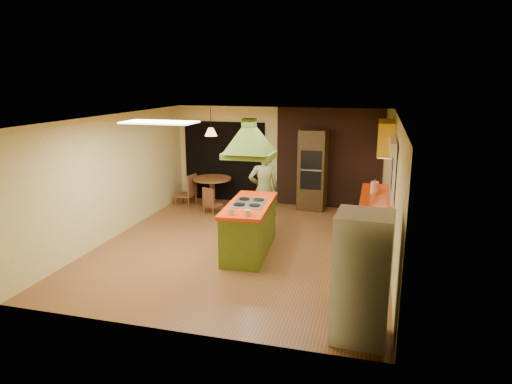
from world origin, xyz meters
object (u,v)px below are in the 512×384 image
(canister_large, at_px, (375,187))
(dining_table, at_px, (212,186))
(wall_oven, at_px, (313,170))
(man, at_px, (264,190))
(kitchen_island, at_px, (249,228))
(refrigerator, at_px, (362,277))

(canister_large, bearing_deg, dining_table, 161.27)
(wall_oven, bearing_deg, man, -107.46)
(canister_large, bearing_deg, kitchen_island, -145.28)
(man, height_order, canister_large, man)
(wall_oven, xyz_separation_m, canister_large, (1.51, -1.72, 0.04))
(man, bearing_deg, kitchen_island, 67.23)
(dining_table, bearing_deg, kitchen_island, -57.99)
(kitchen_island, height_order, wall_oven, wall_oven)
(man, bearing_deg, refrigerator, 95.01)
(man, xyz_separation_m, dining_table, (-1.76, 1.60, -0.38))
(refrigerator, xyz_separation_m, wall_oven, (-1.42, 5.73, 0.18))
(kitchen_island, xyz_separation_m, man, (-0.05, 1.30, 0.41))
(kitchen_island, xyz_separation_m, refrigerator, (2.13, -2.48, 0.34))
(kitchen_island, height_order, canister_large, canister_large)
(kitchen_island, height_order, dining_table, kitchen_island)
(kitchen_island, xyz_separation_m, dining_table, (-1.81, 2.90, 0.03))
(kitchen_island, xyz_separation_m, canister_large, (2.21, 1.53, 0.56))
(dining_table, height_order, canister_large, canister_large)
(canister_large, bearing_deg, man, -174.20)
(canister_large, bearing_deg, refrigerator, -91.17)
(wall_oven, bearing_deg, dining_table, -168.22)
(refrigerator, xyz_separation_m, canister_large, (0.08, 4.01, 0.22))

